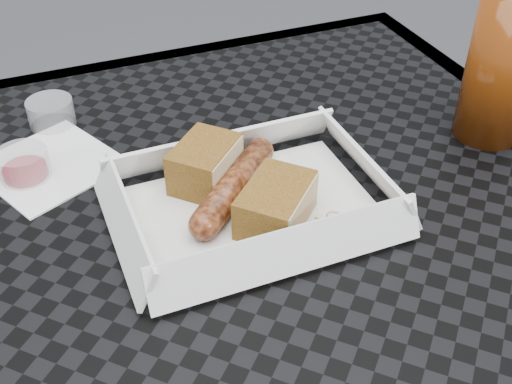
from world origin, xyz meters
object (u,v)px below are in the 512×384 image
patio_table (228,315)px  bratwurst (234,186)px  drink_glass (501,68)px  food_tray (252,210)px

patio_table → bratwurst: (0.03, 0.07, 0.09)m
bratwurst → patio_table: bearing=-116.7°
patio_table → drink_glass: 0.37m
drink_glass → food_tray: bearing=-174.6°
food_tray → bratwurst: size_ratio=1.92×
patio_table → drink_glass: bearing=12.7°
patio_table → bratwurst: bratwurst is taller
bratwurst → drink_glass: drink_glass is taller
food_tray → drink_glass: size_ratio=1.41×
patio_table → bratwurst: size_ratio=6.97×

